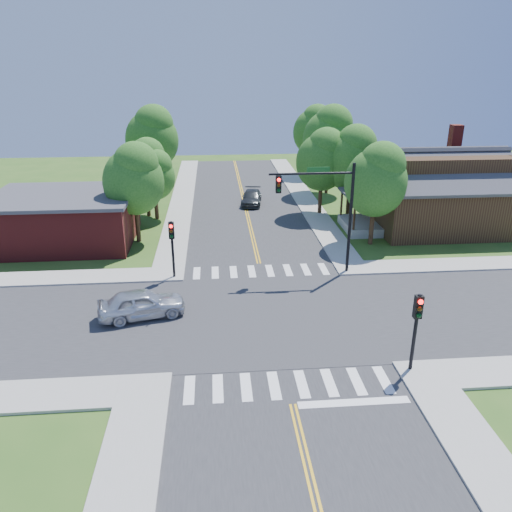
{
  "coord_description": "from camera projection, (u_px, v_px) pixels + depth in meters",
  "views": [
    {
      "loc": [
        -2.89,
        -23.85,
        12.99
      ],
      "look_at": [
        -0.55,
        3.46,
        2.2
      ],
      "focal_mm": 35.0,
      "sensor_mm": 36.0,
      "label": 1
    }
  ],
  "objects": [
    {
      "name": "car_silver",
      "position": [
        142.0,
        304.0,
        26.75
      ],
      "size": [
        3.96,
        5.44,
        1.57
      ],
      "primitive_type": "imported",
      "rotation": [
        0.0,
        0.0,
        1.81
      ],
      "color": "silver",
      "rests_on": "ground"
    },
    {
      "name": "tree_w_c",
      "position": [
        152.0,
        136.0,
        49.93
      ],
      "size": [
        5.31,
        5.04,
        9.02
      ],
      "color": "#382314",
      "rests_on": "ground"
    },
    {
      "name": "signal_mast_ne",
      "position": [
        325.0,
        201.0,
        30.81
      ],
      "size": [
        5.3,
        0.42,
        7.2
      ],
      "color": "black",
      "rests_on": "ground"
    },
    {
      "name": "ground",
      "position": [
        271.0,
        316.0,
        27.1
      ],
      "size": [
        100.0,
        100.0,
        0.0
      ],
      "primitive_type": "plane",
      "color": "#2F571B",
      "rests_on": "ground"
    },
    {
      "name": "tree_w_a",
      "position": [
        134.0,
        177.0,
        36.5
      ],
      "size": [
        4.49,
        4.26,
        7.62
      ],
      "color": "#382314",
      "rests_on": "ground"
    },
    {
      "name": "car_dgrey",
      "position": [
        252.0,
        198.0,
        47.89
      ],
      "size": [
        2.97,
        4.9,
        1.28
      ],
      "primitive_type": "imported",
      "rotation": [
        0.0,
        0.0,
        -0.13
      ],
      "color": "#303335",
      "rests_on": "ground"
    },
    {
      "name": "stop_bar",
      "position": [
        354.0,
        403.0,
        20.25
      ],
      "size": [
        4.6,
        0.45,
        0.09
      ],
      "primitive_type": "cube",
      "color": "white",
      "rests_on": "ground"
    },
    {
      "name": "building_nw",
      "position": [
        65.0,
        218.0,
        37.52
      ],
      "size": [
        10.4,
        8.4,
        3.73
      ],
      "color": "maroon",
      "rests_on": "ground"
    },
    {
      "name": "tree_w_b",
      "position": [
        146.0,
        165.0,
        42.95
      ],
      "size": [
        4.09,
        3.88,
        6.95
      ],
      "color": "#382314",
      "rests_on": "ground"
    },
    {
      "name": "intersection_patch",
      "position": [
        271.0,
        316.0,
        27.1
      ],
      "size": [
        10.2,
        10.2,
        0.06
      ],
      "primitive_type": "cube",
      "color": "#2D2D30",
      "rests_on": "ground"
    },
    {
      "name": "house_ne",
      "position": [
        437.0,
        188.0,
        40.28
      ],
      "size": [
        13.05,
        8.8,
        7.11
      ],
      "color": "black",
      "rests_on": "ground"
    },
    {
      "name": "crosswalk_south",
      "position": [
        288.0,
        385.0,
        21.34
      ],
      "size": [
        8.85,
        2.0,
        0.01
      ],
      "color": "white",
      "rests_on": "ground"
    },
    {
      "name": "tree_bldg",
      "position": [
        155.0,
        174.0,
        42.3
      ],
      "size": [
        3.58,
        3.4,
        6.09
      ],
      "color": "#382314",
      "rests_on": "ground"
    },
    {
      "name": "signal_pole_se",
      "position": [
        417.0,
        319.0,
        21.36
      ],
      "size": [
        0.34,
        0.42,
        3.8
      ],
      "color": "black",
      "rests_on": "ground"
    },
    {
      "name": "road_ew",
      "position": [
        271.0,
        316.0,
        27.09
      ],
      "size": [
        90.0,
        10.0,
        0.04
      ],
      "primitive_type": "cube",
      "color": "#2D2D30",
      "rests_on": "ground"
    },
    {
      "name": "signal_pole_nw",
      "position": [
        172.0,
        239.0,
        30.85
      ],
      "size": [
        0.34,
        0.42,
        3.8
      ],
      "color": "black",
      "rests_on": "ground"
    },
    {
      "name": "tree_e_c",
      "position": [
        330.0,
        136.0,
        50.09
      ],
      "size": [
        5.31,
        5.05,
        9.03
      ],
      "color": "#382314",
      "rests_on": "ground"
    },
    {
      "name": "tree_e_b",
      "position": [
        352.0,
        157.0,
        42.66
      ],
      "size": [
        4.74,
        4.5,
        8.06
      ],
      "color": "#382314",
      "rests_on": "ground"
    },
    {
      "name": "tree_e_d",
      "position": [
        315.0,
        129.0,
        58.36
      ],
      "size": [
        4.9,
        4.66,
        8.33
      ],
      "color": "#382314",
      "rests_on": "ground"
    },
    {
      "name": "tree_w_d",
      "position": [
        160.0,
        135.0,
        59.06
      ],
      "size": [
        4.21,
        4.0,
        7.16
      ],
      "color": "#382314",
      "rests_on": "ground"
    },
    {
      "name": "sidewalk_nw",
      "position": [
        56.0,
        231.0,
        40.49
      ],
      "size": [
        40.0,
        40.0,
        0.14
      ],
      "color": "#9E9B93",
      "rests_on": "ground"
    },
    {
      "name": "road_ns",
      "position": [
        271.0,
        316.0,
        27.09
      ],
      "size": [
        10.0,
        90.0,
        0.04
      ],
      "primitive_type": "cube",
      "color": "#2D2D30",
      "rests_on": "ground"
    },
    {
      "name": "crosswalk_north",
      "position": [
        261.0,
        271.0,
        32.83
      ],
      "size": [
        8.85,
        2.0,
        0.01
      ],
      "color": "white",
      "rests_on": "ground"
    },
    {
      "name": "sidewalk_ne",
      "position": [
        433.0,
        221.0,
        42.99
      ],
      "size": [
        40.0,
        40.0,
        0.14
      ],
      "color": "#9E9B93",
      "rests_on": "ground"
    },
    {
      "name": "centerline",
      "position": [
        272.0,
        316.0,
        27.08
      ],
      "size": [
        0.3,
        90.0,
        0.01
      ],
      "color": "yellow",
      "rests_on": "ground"
    },
    {
      "name": "tree_e_a",
      "position": [
        377.0,
        178.0,
        35.92
      ],
      "size": [
        4.55,
        4.32,
        7.73
      ],
      "color": "#382314",
      "rests_on": "ground"
    },
    {
      "name": "tree_house",
      "position": [
        323.0,
        158.0,
        43.23
      ],
      "size": [
        4.54,
        4.31,
        7.72
      ],
      "color": "#382314",
      "rests_on": "ground"
    }
  ]
}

